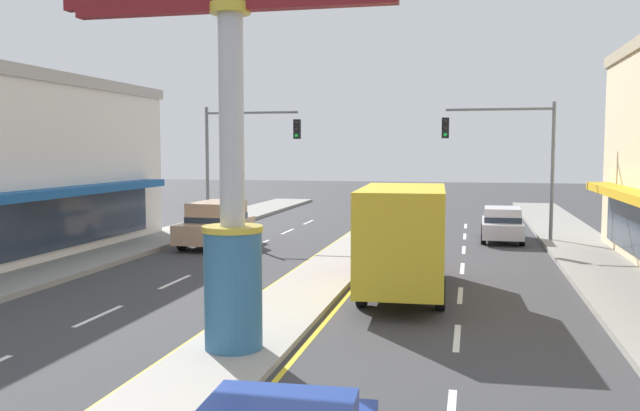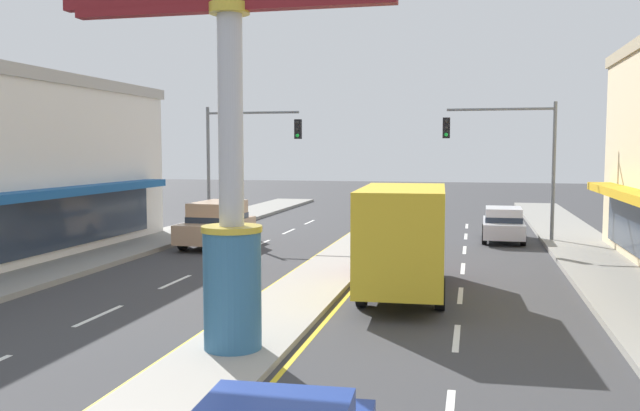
% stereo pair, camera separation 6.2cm
% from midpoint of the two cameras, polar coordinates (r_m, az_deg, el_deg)
% --- Properties ---
extents(median_strip, '(2.15, 52.00, 0.14)m').
position_cam_midpoint_polar(median_strip, '(24.35, 1.76, -4.82)').
color(median_strip, '#A39E93').
rests_on(median_strip, ground).
extents(sidewalk_left, '(2.97, 60.00, 0.18)m').
position_cam_midpoint_polar(sidewalk_left, '(25.91, -19.51, -4.46)').
color(sidewalk_left, gray).
rests_on(sidewalk_left, ground).
extents(sidewalk_right, '(2.97, 60.00, 0.18)m').
position_cam_midpoint_polar(sidewalk_right, '(22.39, 24.48, -6.05)').
color(sidewalk_right, gray).
rests_on(sidewalk_right, ground).
extents(lane_markings, '(8.89, 52.00, 0.01)m').
position_cam_midpoint_polar(lane_markings, '(23.05, 1.11, -5.53)').
color(lane_markings, silver).
rests_on(lane_markings, ground).
extents(district_sign, '(7.09, 1.22, 8.22)m').
position_cam_midpoint_polar(district_sign, '(13.33, -7.48, 5.68)').
color(district_sign, '#33668C').
rests_on(district_sign, median_strip).
extents(traffic_light_left_side, '(4.86, 0.46, 6.20)m').
position_cam_midpoint_polar(traffic_light_left_side, '(32.76, -6.62, 4.97)').
color(traffic_light_left_side, slate).
rests_on(traffic_light_left_side, ground).
extents(traffic_light_right_side, '(4.86, 0.46, 6.20)m').
position_cam_midpoint_polar(traffic_light_right_side, '(30.69, 16.11, 4.82)').
color(traffic_light_right_side, slate).
rests_on(traffic_light_right_side, ground).
extents(box_truck_near_right_lane, '(2.50, 6.99, 3.12)m').
position_cam_midpoint_polar(box_truck_near_right_lane, '(19.07, 7.29, -2.60)').
color(box_truck_near_right_lane, maroon).
rests_on(box_truck_near_right_lane, ground).
extents(suv_far_right_lane, '(2.09, 4.66, 1.90)m').
position_cam_midpoint_polar(suv_far_right_lane, '(29.04, -8.70, -1.48)').
color(suv_far_right_lane, tan).
rests_on(suv_far_right_lane, ground).
extents(sedan_near_left_lane, '(1.89, 4.33, 1.53)m').
position_cam_midpoint_polar(sedan_near_left_lane, '(31.31, 15.39, -1.51)').
color(sedan_near_left_lane, silver).
rests_on(sedan_near_left_lane, ground).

